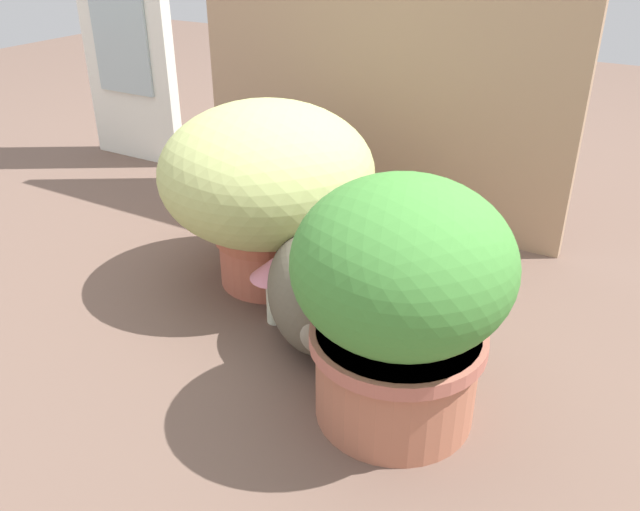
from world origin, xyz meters
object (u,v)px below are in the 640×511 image
at_px(cat, 317,292).
at_px(mushroom_ornament_pink, 274,275).
at_px(grass_planter, 267,182).
at_px(leafy_planter, 401,297).

relative_size(cat, mushroom_ornament_pink, 2.41).
xyz_separation_m(cat, mushroom_ornament_pink, (-0.12, 0.03, -0.01)).
bearing_deg(cat, mushroom_ornament_pink, 163.75).
bearing_deg(mushroom_ornament_pink, cat, -16.25).
xyz_separation_m(grass_planter, leafy_planter, (0.42, -0.26, -0.01)).
relative_size(grass_planter, mushroom_ornament_pink, 3.10).
distance_m(cat, mushroom_ornament_pink, 0.12).
height_order(grass_planter, cat, grass_planter).
distance_m(leafy_planter, cat, 0.24).
height_order(leafy_planter, cat, leafy_planter).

